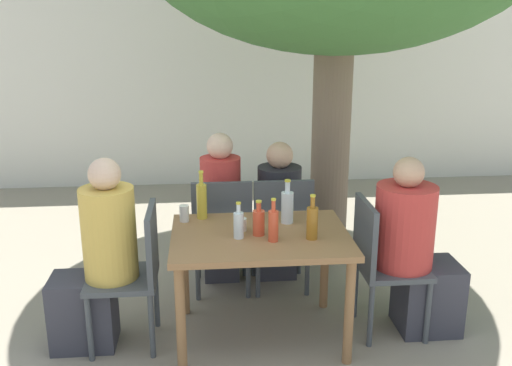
# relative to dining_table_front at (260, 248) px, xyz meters

# --- Properties ---
(ground_plane) EXTENTS (30.00, 30.00, 0.00)m
(ground_plane) POSITION_rel_dining_table_front_xyz_m (0.00, 0.00, -0.64)
(ground_plane) COLOR gray
(cafe_building_wall) EXTENTS (10.00, 0.08, 2.80)m
(cafe_building_wall) POSITION_rel_dining_table_front_xyz_m (0.00, 3.71, 0.76)
(cafe_building_wall) COLOR white
(cafe_building_wall) RESTS_ON ground_plane
(dining_table_front) EXTENTS (1.13, 0.84, 0.74)m
(dining_table_front) POSITION_rel_dining_table_front_xyz_m (0.00, 0.00, 0.00)
(dining_table_front) COLOR #996B42
(dining_table_front) RESTS_ON ground_plane
(patio_chair_0) EXTENTS (0.44, 0.44, 0.93)m
(patio_chair_0) POSITION_rel_dining_table_front_xyz_m (-0.80, 0.00, -0.11)
(patio_chair_0) COLOR #474C51
(patio_chair_0) RESTS_ON ground_plane
(patio_chair_1) EXTENTS (0.44, 0.44, 0.93)m
(patio_chair_1) POSITION_rel_dining_table_front_xyz_m (0.80, 0.00, -0.11)
(patio_chair_1) COLOR #474C51
(patio_chair_1) RESTS_ON ground_plane
(patio_chair_2) EXTENTS (0.44, 0.44, 0.93)m
(patio_chair_2) POSITION_rel_dining_table_front_xyz_m (-0.23, 0.65, -0.11)
(patio_chair_2) COLOR #474C51
(patio_chair_2) RESTS_ON ground_plane
(patio_chair_3) EXTENTS (0.44, 0.44, 0.93)m
(patio_chair_3) POSITION_rel_dining_table_front_xyz_m (0.23, 0.65, -0.11)
(patio_chair_3) COLOR #474C51
(patio_chair_3) RESTS_ON ground_plane
(person_seated_0) EXTENTS (0.57, 0.34, 1.26)m
(person_seated_0) POSITION_rel_dining_table_front_xyz_m (-1.03, -0.00, -0.08)
(person_seated_0) COLOR #383842
(person_seated_0) RESTS_ON ground_plane
(person_seated_1) EXTENTS (0.60, 0.39, 1.22)m
(person_seated_1) POSITION_rel_dining_table_front_xyz_m (1.03, -0.00, -0.08)
(person_seated_1) COLOR #383842
(person_seated_1) RESTS_ON ground_plane
(person_seated_2) EXTENTS (0.31, 0.55, 1.24)m
(person_seated_2) POSITION_rel_dining_table_front_xyz_m (-0.23, 0.89, -0.09)
(person_seated_2) COLOR #383842
(person_seated_2) RESTS_ON ground_plane
(person_seated_3) EXTENTS (0.34, 0.57, 1.16)m
(person_seated_3) POSITION_rel_dining_table_front_xyz_m (0.23, 0.89, -0.12)
(person_seated_3) COLOR #383842
(person_seated_3) RESTS_ON ground_plane
(amber_bottle_0) EXTENTS (0.07, 0.07, 0.29)m
(amber_bottle_0) POSITION_rel_dining_table_front_xyz_m (0.31, -0.11, 0.21)
(amber_bottle_0) COLOR #9E661E
(amber_bottle_0) RESTS_ON dining_table_front
(oil_cruet_1) EXTENTS (0.07, 0.07, 0.34)m
(oil_cruet_1) POSITION_rel_dining_table_front_xyz_m (-0.37, 0.33, 0.23)
(oil_cruet_1) COLOR gold
(oil_cruet_1) RESTS_ON dining_table_front
(soda_bottle_2) EXTENTS (0.06, 0.06, 0.28)m
(soda_bottle_2) POSITION_rel_dining_table_front_xyz_m (0.07, -0.13, 0.20)
(soda_bottle_2) COLOR #DB4C2D
(soda_bottle_2) RESTS_ON dining_table_front
(water_bottle_3) EXTENTS (0.06, 0.06, 0.24)m
(water_bottle_3) POSITION_rel_dining_table_front_xyz_m (-0.14, -0.06, 0.19)
(water_bottle_3) COLOR silver
(water_bottle_3) RESTS_ON dining_table_front
(water_bottle_4) EXTENTS (0.08, 0.08, 0.30)m
(water_bottle_4) POSITION_rel_dining_table_front_xyz_m (0.20, 0.19, 0.21)
(water_bottle_4) COLOR silver
(water_bottle_4) RESTS_ON dining_table_front
(soda_bottle_5) EXTENTS (0.08, 0.08, 0.23)m
(soda_bottle_5) POSITION_rel_dining_table_front_xyz_m (-0.01, -0.02, 0.19)
(soda_bottle_5) COLOR #DB4C2D
(soda_bottle_5) RESTS_ON dining_table_front
(drinking_glass_0) EXTENTS (0.06, 0.06, 0.11)m
(drinking_glass_0) POSITION_rel_dining_table_front_xyz_m (-0.49, 0.27, 0.15)
(drinking_glass_0) COLOR silver
(drinking_glass_0) RESTS_ON dining_table_front
(drinking_glass_1) EXTENTS (0.08, 0.08, 0.08)m
(drinking_glass_1) POSITION_rel_dining_table_front_xyz_m (-0.12, 0.07, 0.14)
(drinking_glass_1) COLOR silver
(drinking_glass_1) RESTS_ON dining_table_front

